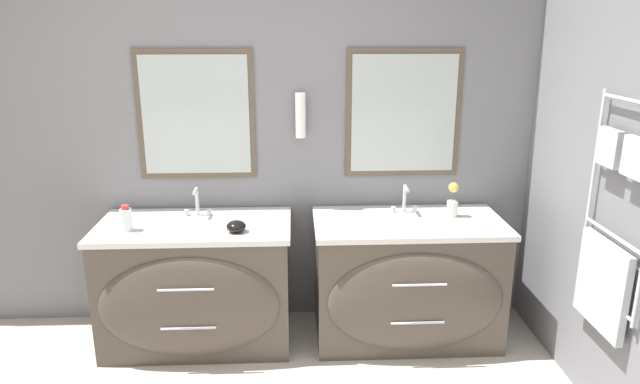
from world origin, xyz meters
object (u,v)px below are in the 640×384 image
(vanity_left, at_px, (197,285))
(amenity_bowl, at_px, (236,226))
(toiletry_bottle, at_px, (126,219))
(flower_vase, at_px, (453,202))
(vanity_right, at_px, (407,281))

(vanity_left, relative_size, amenity_bowl, 10.27)
(vanity_left, bearing_deg, amenity_bowl, -23.03)
(toiletry_bottle, height_order, amenity_bowl, toiletry_bottle)
(vanity_left, relative_size, flower_vase, 5.32)
(vanity_right, distance_m, flower_vase, 0.58)
(amenity_bowl, bearing_deg, flower_vase, 9.45)
(vanity_left, height_order, amenity_bowl, amenity_bowl)
(amenity_bowl, bearing_deg, vanity_right, 6.33)
(amenity_bowl, bearing_deg, toiletry_bottle, 175.24)
(vanity_right, relative_size, toiletry_bottle, 7.50)
(toiletry_bottle, relative_size, amenity_bowl, 1.37)
(vanity_right, distance_m, amenity_bowl, 1.14)
(toiletry_bottle, bearing_deg, flower_vase, 4.86)
(toiletry_bottle, distance_m, flower_vase, 1.98)
(toiletry_bottle, bearing_deg, amenity_bowl, -4.76)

